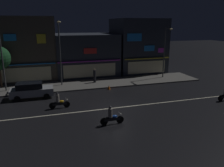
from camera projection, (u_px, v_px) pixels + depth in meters
ground_plane at (115, 108)px, 20.59m from camera, size 140.00×140.00×0.00m
lane_divider_stripe at (115, 108)px, 20.59m from camera, size 27.13×0.16×0.01m
sidewalk_far at (94, 83)px, 28.74m from camera, size 28.56×4.82×0.14m
storefront_left_block at (137, 45)px, 35.74m from camera, size 7.43×7.60×8.32m
storefront_center_block at (85, 54)px, 33.92m from camera, size 9.12×8.24×6.09m
storefront_right_block at (24, 48)px, 31.21m from camera, size 8.37×8.27×8.48m
streetlamp_west at (1, 50)px, 24.05m from camera, size 0.44×1.64×7.99m
streetlamp_mid at (60, 49)px, 26.53m from camera, size 0.44×1.64×7.79m
streetlamp_east at (165, 49)px, 30.61m from camera, size 0.44×1.64×6.92m
pedestrian_on_sidewalk at (95, 76)px, 28.82m from camera, size 0.34×0.34×1.83m
parked_car_near_kerb at (31, 90)px, 23.16m from camera, size 4.30×1.98×1.67m
motorcycle_lead at (59, 102)px, 20.42m from camera, size 1.90×0.60×1.52m
motorcycle_opposite_lane at (111, 117)px, 17.13m from camera, size 1.90×0.60×1.52m
traffic_cone at (109, 87)px, 26.36m from camera, size 0.36×0.36×0.55m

